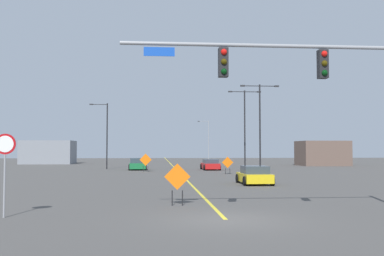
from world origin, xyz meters
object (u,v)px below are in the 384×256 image
traffic_signal_assembly (323,80)px  car_green_approaching (137,164)px  street_lamp_far_right (260,121)px  car_red_near (210,165)px  stop_sign (5,159)px  car_yellow_mid (254,175)px  street_lamp_mid_left (208,138)px  street_lamp_near_right (106,132)px  street_lamp_far_left (245,124)px  construction_sign_left_shoulder (177,179)px  construction_sign_median_near (228,163)px  construction_sign_median_far (146,160)px

traffic_signal_assembly → car_green_approaching: size_ratio=2.58×
street_lamp_far_right → car_red_near: size_ratio=2.04×
stop_sign → car_yellow_mid: (12.51, 14.20, -1.53)m
stop_sign → street_lamp_mid_left: (16.59, 76.86, 2.65)m
traffic_signal_assembly → street_lamp_near_right: (-12.39, 39.87, -0.44)m
street_lamp_near_right → car_yellow_mid: bearing=-61.5°
street_lamp_mid_left → car_red_near: 41.40m
street_lamp_far_left → car_yellow_mid: street_lamp_far_left is taller
traffic_signal_assembly → street_lamp_mid_left: 78.16m
street_lamp_far_left → construction_sign_left_shoulder: street_lamp_far_left is taller
construction_sign_left_shoulder → street_lamp_near_right: bearing=101.4°
construction_sign_left_shoulder → car_green_approaching: 34.12m
street_lamp_far_right → car_yellow_mid: (-3.38, -12.24, -4.68)m
construction_sign_left_shoulder → construction_sign_median_near: 24.74m
street_lamp_far_right → car_green_approaching: size_ratio=2.09×
street_lamp_far_right → car_green_approaching: bearing=140.6°
street_lamp_mid_left → car_green_approaching: bearing=-108.4°
construction_sign_left_shoulder → street_lamp_far_left: bearing=72.9°
street_lamp_far_left → construction_sign_median_far: (-11.24, -0.39, -4.16)m
street_lamp_far_right → construction_sign_left_shoulder: bearing=-111.8°
street_lamp_mid_left → construction_sign_left_shoulder: bearing=-97.8°
traffic_signal_assembly → construction_sign_left_shoulder: size_ratio=6.00×
construction_sign_median_far → car_red_near: (7.68, 3.78, -0.62)m
traffic_signal_assembly → street_lamp_far_left: street_lamp_far_left is taller
street_lamp_far_right → street_lamp_mid_left: bearing=89.2°
street_lamp_far_left → traffic_signal_assembly: bearing=-96.8°
street_lamp_far_left → construction_sign_left_shoulder: 31.34m
street_lamp_far_left → construction_sign_median_near: bearing=-117.2°
traffic_signal_assembly → street_lamp_mid_left: size_ratio=1.29×
car_green_approaching → construction_sign_median_far: bearing=-76.7°
car_red_near → construction_sign_left_shoulder: bearing=-99.6°
stop_sign → construction_sign_median_near: 29.67m
street_lamp_far_left → car_yellow_mid: 19.20m
construction_sign_median_far → street_lamp_mid_left: bearing=74.7°
street_lamp_far_right → car_red_near: street_lamp_far_right is taller
car_green_approaching → street_lamp_near_right: bearing=154.8°
car_yellow_mid → car_green_approaching: (-9.25, 22.62, 0.06)m
stop_sign → street_lamp_near_right: street_lamp_near_right is taller
construction_sign_median_near → construction_sign_median_far: (-8.29, 5.34, 0.16)m
street_lamp_far_right → construction_sign_median_far: 13.49m
construction_sign_median_near → car_yellow_mid: size_ratio=0.45×
construction_sign_median_far → car_green_approaching: (-1.11, 4.67, -0.57)m
street_lamp_near_right → street_lamp_mid_left: 41.91m
construction_sign_median_near → car_green_approaching: 13.74m
construction_sign_median_far → construction_sign_median_near: bearing=-32.7°
car_yellow_mid → car_red_near: bearing=91.2°
car_green_approaching → stop_sign: bearing=-95.1°
street_lamp_near_right → construction_sign_median_far: street_lamp_near_right is taller
traffic_signal_assembly → car_red_near: (0.45, 37.06, -4.40)m
street_lamp_far_right → construction_sign_left_shoulder: 25.73m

